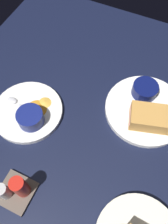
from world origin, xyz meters
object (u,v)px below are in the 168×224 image
(spoon_by_dark_ramekin, at_px, (142,108))
(condiment_caddy, at_px, (15,190))
(sandwich_half_near, at_px, (152,118))
(spoon_by_gravy_ramekin, at_px, (16,102))
(plate_sandwich_main, at_px, (145,109))
(ramekin_dark_sauce, at_px, (145,89))
(plate_chips_companion, at_px, (28,111))
(ramekin_light_gravy, at_px, (30,117))

(spoon_by_dark_ramekin, bearing_deg, condiment_caddy, 59.74)
(sandwich_half_near, height_order, spoon_by_gravy_ramekin, sandwich_half_near)
(plate_sandwich_main, height_order, spoon_by_dark_ramekin, spoon_by_dark_ramekin)
(sandwich_half_near, distance_m, spoon_by_dark_ramekin, 0.05)
(ramekin_dark_sauce, relative_size, plate_chips_companion, 0.37)
(plate_sandwich_main, height_order, sandwich_half_near, sandwich_half_near)
(plate_chips_companion, height_order, ramekin_light_gravy, ramekin_light_gravy)
(spoon_by_gravy_ramekin, bearing_deg, plate_sandwich_main, -157.69)
(sandwich_half_near, xyz_separation_m, spoon_by_gravy_ramekin, (0.40, 0.11, -0.02))
(condiment_caddy, bearing_deg, spoon_by_gravy_ramekin, -56.36)
(ramekin_dark_sauce, height_order, plate_chips_companion, ramekin_dark_sauce)
(plate_sandwich_main, relative_size, sandwich_half_near, 1.72)
(ramekin_light_gravy, bearing_deg, plate_chips_companion, -39.81)
(sandwich_half_near, height_order, ramekin_light_gravy, sandwich_half_near)
(plate_sandwich_main, distance_m, ramekin_light_gravy, 0.35)
(spoon_by_dark_ramekin, bearing_deg, plate_chips_companion, 25.60)
(sandwich_half_near, distance_m, spoon_by_gravy_ramekin, 0.42)
(ramekin_dark_sauce, xyz_separation_m, plate_chips_companion, (0.31, 0.21, -0.03))
(plate_chips_companion, xyz_separation_m, ramekin_light_gravy, (-0.03, 0.03, 0.03))
(plate_sandwich_main, distance_m, plate_chips_companion, 0.37)
(condiment_caddy, bearing_deg, spoon_by_dark_ramekin, -120.26)
(ramekin_dark_sauce, bearing_deg, condiment_caddy, 64.82)
(sandwich_half_near, relative_size, spoon_by_dark_ramekin, 1.48)
(ramekin_dark_sauce, xyz_separation_m, spoon_by_dark_ramekin, (-0.01, 0.06, -0.02))
(ramekin_dark_sauce, relative_size, spoon_by_dark_ramekin, 0.81)
(plate_chips_companion, xyz_separation_m, spoon_by_gravy_ramekin, (0.05, -0.01, 0.01))
(plate_sandwich_main, xyz_separation_m, condiment_caddy, (0.23, 0.38, 0.03))
(plate_sandwich_main, relative_size, plate_chips_companion, 1.17)
(spoon_by_dark_ramekin, distance_m, ramekin_light_gravy, 0.34)
(condiment_caddy, bearing_deg, ramekin_light_gravy, -69.64)
(spoon_by_gravy_ramekin, bearing_deg, ramekin_dark_sauce, -149.71)
(ramekin_dark_sauce, height_order, condiment_caddy, condiment_caddy)
(plate_sandwich_main, distance_m, ramekin_dark_sauce, 0.06)
(plate_chips_companion, height_order, spoon_by_gravy_ramekin, spoon_by_gravy_ramekin)
(spoon_by_dark_ramekin, height_order, plate_chips_companion, spoon_by_dark_ramekin)
(plate_sandwich_main, bearing_deg, ramekin_dark_sauce, -64.73)
(plate_sandwich_main, bearing_deg, sandwich_half_near, 124.27)
(ramekin_dark_sauce, height_order, spoon_by_dark_ramekin, ramekin_dark_sauce)
(spoon_by_dark_ramekin, bearing_deg, plate_sandwich_main, -142.23)
(sandwich_half_near, distance_m, ramekin_dark_sauce, 0.10)
(ramekin_dark_sauce, bearing_deg, spoon_by_dark_ramekin, 103.85)
(spoon_by_gravy_ramekin, height_order, condiment_caddy, condiment_caddy)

